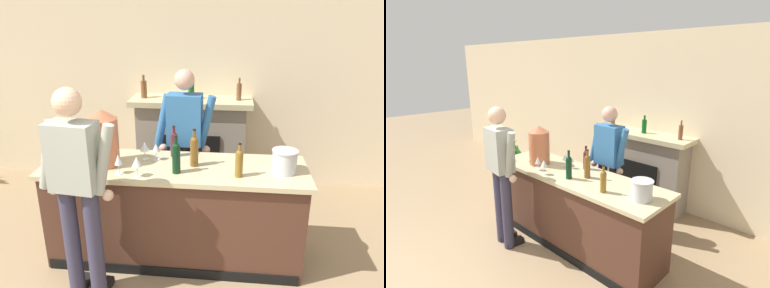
# 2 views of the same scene
# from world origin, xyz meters

# --- Properties ---
(wall_back_panel) EXTENTS (12.00, 0.07, 2.75)m
(wall_back_panel) POSITION_xyz_m (0.00, 3.81, 1.38)
(wall_back_panel) COLOR beige
(wall_back_panel) RESTS_ON ground_plane
(bar_counter) EXTENTS (2.40, 0.73, 0.96)m
(bar_counter) POSITION_xyz_m (0.21, 1.97, 0.48)
(bar_counter) COLOR #4B2C20
(bar_counter) RESTS_ON ground_plane
(fireplace_stone) EXTENTS (1.56, 0.52, 1.51)m
(fireplace_stone) POSITION_xyz_m (0.20, 3.55, 0.62)
(fireplace_stone) COLOR gray
(fireplace_stone) RESTS_ON ground_plane
(potted_plant_corner) EXTENTS (0.43, 0.45, 0.66)m
(potted_plant_corner) POSITION_xyz_m (-2.90, 3.15, 0.32)
(potted_plant_corner) COLOR olive
(potted_plant_corner) RESTS_ON ground_plane
(person_customer) EXTENTS (0.66, 0.34, 1.80)m
(person_customer) POSITION_xyz_m (-0.44, 1.34, 1.00)
(person_customer) COLOR #36344B
(person_customer) RESTS_ON ground_plane
(person_bartender) EXTENTS (0.66, 0.31, 1.74)m
(person_bartender) POSITION_xyz_m (0.23, 2.60, 0.96)
(person_bartender) COLOR #2F2E3C
(person_bartender) RESTS_ON ground_plane
(copper_dispenser) EXTENTS (0.28, 0.32, 0.52)m
(copper_dispenser) POSITION_xyz_m (-0.42, 1.93, 1.23)
(copper_dispenser) COLOR #BE6744
(copper_dispenser) RESTS_ON bar_counter
(ice_bucket_steel) EXTENTS (0.23, 0.23, 0.21)m
(ice_bucket_steel) POSITION_xyz_m (1.18, 1.93, 1.07)
(ice_bucket_steel) COLOR silver
(ice_bucket_steel) RESTS_ON bar_counter
(wine_bottle_rose_blush) EXTENTS (0.07, 0.07, 0.30)m
(wine_bottle_rose_blush) POSITION_xyz_m (0.79, 1.80, 1.10)
(wine_bottle_rose_blush) COLOR brown
(wine_bottle_rose_blush) RESTS_ON bar_counter
(wine_bottle_port_short) EXTENTS (0.08, 0.08, 0.28)m
(wine_bottle_port_short) POSITION_xyz_m (-0.74, 2.05, 1.09)
(wine_bottle_port_short) COLOR #184023
(wine_bottle_port_short) RESTS_ON bar_counter
(wine_bottle_riesling_slim) EXTENTS (0.07, 0.07, 0.34)m
(wine_bottle_riesling_slim) POSITION_xyz_m (0.26, 1.82, 1.12)
(wine_bottle_riesling_slim) COLOR black
(wine_bottle_riesling_slim) RESTS_ON bar_counter
(wine_bottle_chardonnay_pale) EXTENTS (0.07, 0.07, 0.35)m
(wine_bottle_chardonnay_pale) POSITION_xyz_m (0.39, 1.99, 1.12)
(wine_bottle_chardonnay_pale) COLOR brown
(wine_bottle_chardonnay_pale) RESTS_ON bar_counter
(wine_bottle_cabernet_heavy) EXTENTS (0.07, 0.07, 0.30)m
(wine_bottle_cabernet_heavy) POSITION_xyz_m (0.18, 2.20, 1.10)
(wine_bottle_cabernet_heavy) COLOR #4F1A23
(wine_bottle_cabernet_heavy) RESTS_ON bar_counter
(wine_glass_front_left) EXTENTS (0.08, 0.08, 0.19)m
(wine_glass_front_left) POSITION_xyz_m (-0.83, 1.71, 1.10)
(wine_glass_front_left) COLOR silver
(wine_glass_front_left) RESTS_ON bar_counter
(wine_glass_mid_counter) EXTENTS (0.07, 0.07, 0.16)m
(wine_glass_mid_counter) POSITION_xyz_m (0.03, 2.09, 1.08)
(wine_glass_mid_counter) COLOR silver
(wine_glass_mid_counter) RESTS_ON bar_counter
(wine_glass_near_bucket) EXTENTS (0.09, 0.09, 0.18)m
(wine_glass_near_bucket) POSITION_xyz_m (-0.06, 1.71, 1.10)
(wine_glass_near_bucket) COLOR silver
(wine_glass_near_bucket) RESTS_ON bar_counter
(wine_glass_by_dispenser) EXTENTS (0.09, 0.09, 0.17)m
(wine_glass_by_dispenser) POSITION_xyz_m (-0.08, 2.10, 1.09)
(wine_glass_by_dispenser) COLOR silver
(wine_glass_by_dispenser) RESTS_ON bar_counter
(wine_glass_front_right) EXTENTS (0.07, 0.07, 0.18)m
(wine_glass_front_right) POSITION_xyz_m (-0.23, 1.75, 1.09)
(wine_glass_front_right) COLOR silver
(wine_glass_front_right) RESTS_ON bar_counter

